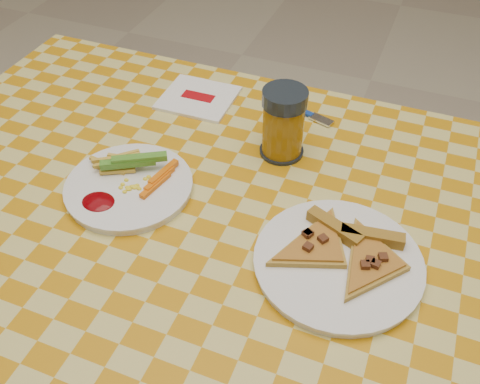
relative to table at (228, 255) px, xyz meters
name	(u,v)px	position (x,y,z in m)	size (l,w,h in m)	color
table	(228,255)	(0.00, 0.00, 0.00)	(1.28, 0.88, 0.76)	silver
plate_left	(129,187)	(-0.19, 0.02, 0.08)	(0.21, 0.21, 0.01)	white
plate_right	(338,263)	(0.18, -0.02, 0.08)	(0.25, 0.25, 0.01)	white
fries_veggies	(128,173)	(-0.20, 0.03, 0.10)	(0.17, 0.16, 0.04)	gold
pizza_slices	(344,251)	(0.19, 0.00, 0.09)	(0.24, 0.21, 0.02)	gold
drink_glass	(283,124)	(0.02, 0.21, 0.14)	(0.08, 0.08, 0.13)	black
napkin	(198,98)	(-0.19, 0.31, 0.08)	(0.15, 0.14, 0.01)	white
fork	(301,110)	(0.02, 0.34, 0.08)	(0.15, 0.06, 0.01)	navy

